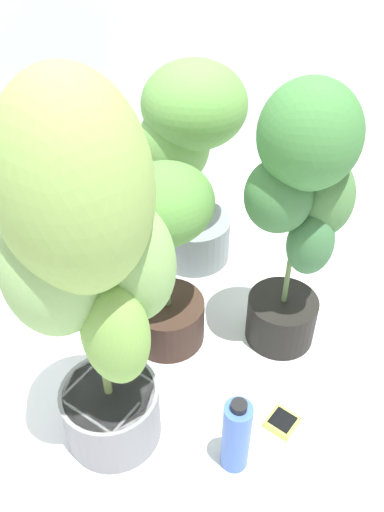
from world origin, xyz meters
The scene contains 7 objects.
ground_plane centered at (0.00, 0.00, 0.00)m, with size 8.00×8.00×0.00m, color silver.
potted_plant_front_right centered at (0.34, -0.09, 0.53)m, with size 0.36×0.35×0.88m.
potted_plant_back_right centered at (0.31, 0.42, 0.47)m, with size 0.48×0.48×0.77m.
potted_plant_front_left centered at (-0.28, -0.12, 0.62)m, with size 0.41×0.38×1.04m.
potted_plant_center centered at (0.00, 0.12, 0.39)m, with size 0.42×0.36×0.64m.
hygrometer_box centered at (0.12, -0.35, 0.01)m, with size 0.10×0.10×0.03m.
nutrient_bottle centered at (-0.06, -0.37, 0.12)m, with size 0.07×0.07×0.26m.
Camera 1 is at (-0.56, -0.92, 1.34)m, focal length 37.13 mm.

